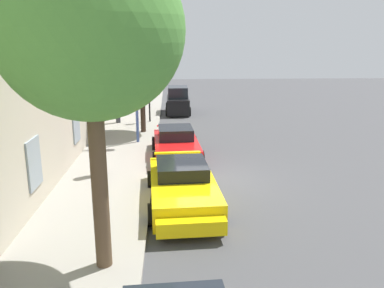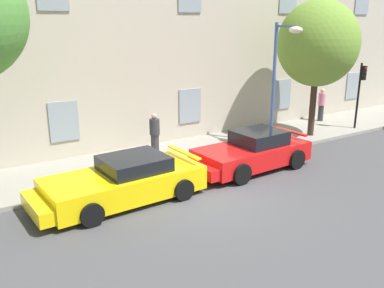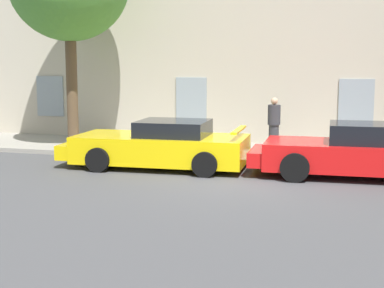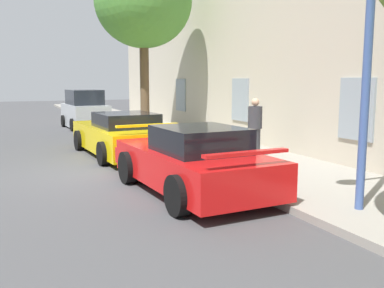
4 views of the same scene
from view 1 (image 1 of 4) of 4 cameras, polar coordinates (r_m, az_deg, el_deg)
name	(u,v)px [view 1 (image 1 of 4)]	position (r m, az deg, el deg)	size (l,w,h in m)	color
ground_plane	(209,179)	(15.26, 2.52, -5.05)	(80.00, 80.00, 0.00)	#444447
sidewalk	(108,179)	(15.35, -12.03, -4.97)	(60.00, 3.42, 0.14)	gray
sportscar_red_lead	(183,189)	(12.66, -1.29, -6.44)	(5.20, 2.44, 1.32)	yellow
sportscar_yellow_flank	(176,146)	(17.48, -2.27, -0.33)	(4.75, 2.28, 1.38)	red
hatchback_parked	(178,101)	(28.73, -2.05, 6.13)	(3.52, 1.77, 1.94)	black
tree_near_kerb	(141,58)	(22.07, -7.32, 12.23)	(3.52, 3.52, 5.97)	#38281E
tree_far_end	(90,31)	(8.39, -14.46, 15.40)	(3.80, 3.80, 7.03)	brown
traffic_light	(150,87)	(25.06, -6.01, 8.10)	(0.22, 0.36, 3.15)	black
street_lamp	(145,72)	(19.76, -6.79, 10.26)	(0.44, 1.42, 5.00)	#3F5999
pedestrian_admiring	(98,154)	(15.45, -13.37, -1.40)	(0.43, 0.43, 1.65)	#333338
pedestrian_strolling	(118,109)	(25.19, -10.64, 4.98)	(0.46, 0.46, 1.69)	#333338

